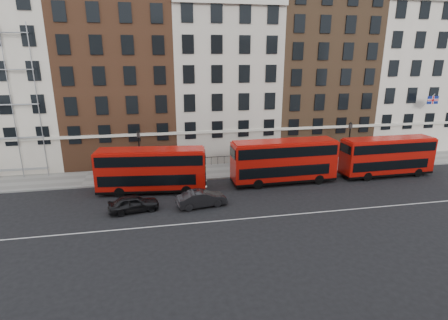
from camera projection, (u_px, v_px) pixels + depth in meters
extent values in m
plane|color=black|center=(261.00, 207.00, 30.80)|extent=(120.00, 120.00, 0.00)
cube|color=gray|center=(235.00, 170.00, 40.66)|extent=(80.00, 5.00, 0.15)
cube|color=gray|center=(240.00, 177.00, 38.31)|extent=(80.00, 0.30, 0.16)
cube|color=white|center=(268.00, 217.00, 28.92)|extent=(70.00, 0.12, 0.01)
cube|color=#BFB6A5|center=(4.00, 81.00, 40.20)|extent=(12.80, 10.00, 20.00)
cube|color=brown|center=(119.00, 72.00, 42.26)|extent=(12.80, 10.00, 22.00)
cube|color=#B4AD9F|center=(222.00, 83.00, 45.04)|extent=(12.80, 10.00, 19.00)
cube|color=beige|center=(231.00, 0.00, 37.51)|extent=(12.80, 0.50, 0.80)
cube|color=brown|center=(315.00, 74.00, 47.10)|extent=(12.80, 10.00, 21.00)
cube|color=beige|center=(399.00, 77.00, 49.59)|extent=(12.80, 10.00, 20.00)
cube|color=#BE1109|center=(151.00, 170.00, 33.57)|extent=(10.49, 3.60, 3.87)
cube|color=black|center=(152.00, 187.00, 34.09)|extent=(10.49, 3.64, 0.23)
cube|color=black|center=(149.00, 176.00, 33.74)|extent=(9.33, 3.54, 1.03)
cube|color=black|center=(151.00, 158.00, 33.23)|extent=(10.11, 3.63, 0.98)
cube|color=#BE1109|center=(150.00, 150.00, 33.01)|extent=(10.17, 3.37, 0.18)
cube|color=black|center=(205.00, 176.00, 34.18)|extent=(0.32, 2.15, 1.27)
cube|color=black|center=(205.00, 166.00, 33.88)|extent=(0.29, 1.86, 0.41)
cylinder|color=black|center=(186.00, 190.00, 33.28)|extent=(1.00, 0.38, 0.98)
cylinder|color=black|center=(187.00, 182.00, 35.38)|extent=(1.00, 0.38, 0.98)
cylinder|color=black|center=(120.00, 192.00, 32.81)|extent=(1.00, 0.38, 0.98)
cylinder|color=black|center=(124.00, 184.00, 34.91)|extent=(1.00, 0.38, 0.98)
cube|color=#BE1109|center=(284.00, 161.00, 36.00)|extent=(10.85, 2.77, 4.07)
cube|color=black|center=(283.00, 178.00, 36.54)|extent=(10.85, 2.81, 0.25)
cube|color=black|center=(281.00, 168.00, 36.14)|extent=(9.62, 2.83, 1.08)
cube|color=black|center=(284.00, 149.00, 35.64)|extent=(10.44, 2.84, 1.03)
cube|color=#BE1109|center=(285.00, 141.00, 35.41)|extent=(10.54, 2.55, 0.19)
cube|color=black|center=(331.00, 165.00, 37.32)|extent=(0.12, 2.27, 1.34)
cube|color=black|center=(332.00, 155.00, 37.00)|extent=(0.12, 1.96, 0.43)
cylinder|color=black|center=(319.00, 179.00, 36.15)|extent=(1.03, 0.31, 1.03)
cylinder|color=black|center=(309.00, 173.00, 38.32)|extent=(1.03, 0.31, 1.03)
cylinder|color=black|center=(258.00, 184.00, 34.84)|extent=(1.03, 0.31, 1.03)
cylinder|color=black|center=(251.00, 177.00, 37.00)|extent=(1.03, 0.31, 1.03)
cube|color=#BE1109|center=(387.00, 156.00, 38.22)|extent=(10.27, 2.66, 3.85)
cube|color=black|center=(385.00, 172.00, 38.74)|extent=(10.27, 2.69, 0.23)
cube|color=black|center=(384.00, 162.00, 38.35)|extent=(9.11, 2.71, 1.02)
cube|color=black|center=(388.00, 146.00, 37.88)|extent=(9.88, 2.72, 0.97)
cube|color=#BE1109|center=(389.00, 139.00, 37.66)|extent=(9.98, 2.45, 0.18)
cube|color=black|center=(426.00, 160.00, 39.49)|extent=(0.12, 2.14, 1.27)
cube|color=black|center=(428.00, 151.00, 39.19)|extent=(0.12, 1.85, 0.41)
cylinder|color=black|center=(418.00, 173.00, 38.38)|extent=(0.98, 0.29, 0.97)
cylinder|color=black|center=(404.00, 167.00, 40.42)|extent=(0.98, 0.29, 0.97)
cylinder|color=black|center=(367.00, 177.00, 37.11)|extent=(0.98, 0.29, 0.97)
cylinder|color=black|center=(356.00, 170.00, 39.15)|extent=(0.98, 0.29, 0.97)
imported|color=black|center=(134.00, 203.00, 29.76)|extent=(4.47, 2.42, 1.44)
imported|color=#242427|center=(202.00, 199.00, 30.75)|extent=(4.61, 2.23, 1.46)
cylinder|color=black|center=(140.00, 158.00, 36.76)|extent=(0.14, 0.14, 4.60)
cylinder|color=black|center=(141.00, 176.00, 37.33)|extent=(0.32, 0.32, 0.60)
cube|color=#262626|center=(138.00, 135.00, 36.03)|extent=(0.32, 0.32, 0.55)
cone|color=black|center=(138.00, 131.00, 35.93)|extent=(0.44, 0.44, 0.25)
cylinder|color=black|center=(348.00, 147.00, 41.33)|extent=(0.14, 0.14, 4.60)
cylinder|color=black|center=(347.00, 163.00, 41.90)|extent=(0.32, 0.32, 0.60)
cube|color=#262626|center=(351.00, 126.00, 40.61)|extent=(0.32, 0.32, 0.55)
cone|color=black|center=(351.00, 123.00, 40.51)|extent=(0.44, 0.44, 0.25)
cylinder|color=black|center=(409.00, 153.00, 42.46)|extent=(0.12, 0.12, 2.60)
cube|color=black|center=(412.00, 141.00, 41.86)|extent=(0.25, 0.30, 0.75)
sphere|color=red|center=(414.00, 139.00, 41.64)|extent=(0.14, 0.14, 0.14)
sphere|color=#0C9919|center=(413.00, 143.00, 41.76)|extent=(0.14, 0.14, 0.14)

